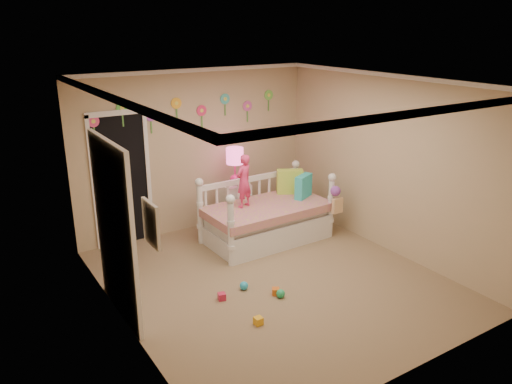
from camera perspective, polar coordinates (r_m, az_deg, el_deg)
floor at (r=6.84m, az=2.02°, el=-9.88°), size 4.00×4.50×0.01m
ceiling at (r=6.05m, az=2.31°, el=12.32°), size 4.00×4.50×0.01m
back_wall at (r=8.20m, az=-6.82°, el=4.65°), size 4.00×0.01×2.60m
left_wall at (r=5.50m, az=-15.30°, el=-2.98°), size 0.01×4.50×2.60m
right_wall at (r=7.59m, az=14.71°, el=3.03°), size 0.01×4.50×2.60m
crown_molding at (r=6.05m, az=2.30°, el=12.03°), size 4.00×4.50×0.06m
daybed at (r=7.82m, az=1.19°, el=-1.85°), size 1.96×1.08×1.05m
pillow_turquoise at (r=8.10m, az=5.38°, el=0.64°), size 0.39×0.28×0.37m
pillow_lime at (r=8.28m, az=3.84°, el=1.18°), size 0.44×0.34×0.40m
child at (r=7.59m, az=-1.40°, el=1.25°), size 0.35×0.29×0.82m
nightstand at (r=8.38m, az=-2.33°, el=-1.56°), size 0.45×0.35×0.74m
table_lamp at (r=8.14m, az=-2.41°, el=3.59°), size 0.28×0.28×0.61m
closet_doorway at (r=7.82m, az=-14.95°, el=1.43°), size 0.90×0.04×2.07m
flower_decals at (r=8.02m, az=-7.54°, el=8.98°), size 3.40×0.02×0.50m
mirror_closet at (r=5.87m, az=-15.62°, el=-4.25°), size 0.07×1.30×2.10m
wall_picture at (r=4.62m, az=-11.77°, el=-3.55°), size 0.05×0.34×0.42m
hanging_bag at (r=7.91m, az=9.02°, el=-0.97°), size 0.20×0.16×0.36m
toy_scatter at (r=6.40m, az=-0.12°, el=-11.45°), size 1.01×1.42×0.11m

